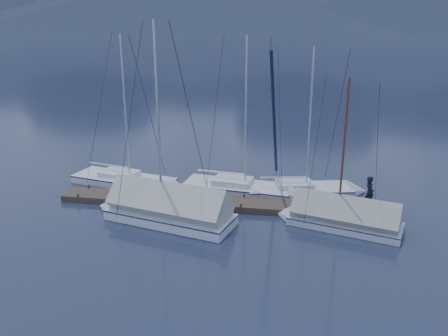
{
  "coord_description": "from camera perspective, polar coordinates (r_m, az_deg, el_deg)",
  "views": [
    {
      "loc": [
        3.74,
        -21.26,
        10.0
      ],
      "look_at": [
        0.0,
        2.0,
        2.2
      ],
      "focal_mm": 38.0,
      "sensor_mm": 36.0,
      "label": 1
    }
  ],
  "objects": [
    {
      "name": "sailboat_open_mid",
      "position": [
        27.4,
        3.56,
        -2.74
      ],
      "size": [
        7.55,
        3.3,
        9.7
      ],
      "color": "silver",
      "rests_on": "ground"
    },
    {
      "name": "person",
      "position": [
        25.21,
        17.09,
        -2.88
      ],
      "size": [
        0.58,
        0.74,
        1.78
      ],
      "primitive_type": "imported",
      "rotation": [
        0.0,
        0.0,
        1.83
      ],
      "color": "black",
      "rests_on": "dock"
    },
    {
      "name": "ground",
      "position": [
        23.79,
        -0.77,
        -6.54
      ],
      "size": [
        1000.0,
        1000.0,
        0.0
      ],
      "primitive_type": "plane",
      "color": "#151C31",
      "rests_on": "ground"
    },
    {
      "name": "sailboat_open_right",
      "position": [
        27.82,
        10.8,
        -2.73
      ],
      "size": [
        7.14,
        3.42,
        9.11
      ],
      "color": "silver",
      "rests_on": "ground"
    },
    {
      "name": "sailboat_covered_near",
      "position": [
        23.89,
        13.24,
        -5.89
      ],
      "size": [
        6.48,
        3.57,
        8.07
      ],
      "color": "silver",
      "rests_on": "ground"
    },
    {
      "name": "sailboat_open_left",
      "position": [
        28.96,
        -10.38,
        -1.84
      ],
      "size": [
        7.63,
        3.73,
        9.72
      ],
      "color": "silver",
      "rests_on": "ground"
    },
    {
      "name": "sailboat_covered_far",
      "position": [
        24.09,
        -7.76,
        -5.03
      ],
      "size": [
        7.91,
        4.12,
        10.64
      ],
      "color": "white",
      "rests_on": "ground"
    },
    {
      "name": "dock",
      "position": [
        25.55,
        0.0,
        -4.46
      ],
      "size": [
        18.0,
        1.5,
        0.54
      ],
      "color": "#382D23",
      "rests_on": "ground"
    },
    {
      "name": "mooring_posts",
      "position": [
        25.53,
        -1.11,
        -3.89
      ],
      "size": [
        15.12,
        1.52,
        0.35
      ],
      "color": "#382D23",
      "rests_on": "ground"
    }
  ]
}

